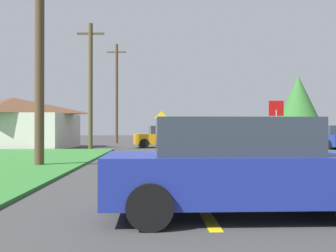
{
  "coord_description": "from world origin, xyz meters",
  "views": [
    {
      "loc": [
        -0.84,
        -20.51,
        1.45
      ],
      "look_at": [
        -0.13,
        3.35,
        1.58
      ],
      "focal_mm": 42.62,
      "sensor_mm": 36.0,
      "label": 1
    }
  ],
  "objects_px": {
    "utility_pole_mid": "(91,85)",
    "car_on_crossroad": "(333,138)",
    "utility_pole_near": "(40,46)",
    "barn": "(13,123)",
    "oak_tree_left": "(298,97)",
    "car_behind_on_main_road": "(240,167)",
    "car_approaching_junction": "(162,137)",
    "stop_sign": "(276,118)",
    "utility_pole_far": "(117,92)",
    "direction_sign": "(161,126)"
  },
  "relations": [
    {
      "from": "oak_tree_left",
      "to": "direction_sign",
      "type": "bearing_deg",
      "value": -137.96
    },
    {
      "from": "car_on_crossroad",
      "to": "utility_pole_near",
      "type": "xyz_separation_m",
      "value": [
        -16.29,
        -11.39,
        3.73
      ]
    },
    {
      "from": "car_behind_on_main_road",
      "to": "utility_pole_far",
      "type": "distance_m",
      "value": 31.96
    },
    {
      "from": "direction_sign",
      "to": "car_approaching_junction",
      "type": "bearing_deg",
      "value": 88.49
    },
    {
      "from": "car_on_crossroad",
      "to": "utility_pole_far",
      "type": "distance_m",
      "value": 19.76
    },
    {
      "from": "utility_pole_near",
      "to": "oak_tree_left",
      "type": "bearing_deg",
      "value": 52.54
    },
    {
      "from": "direction_sign",
      "to": "oak_tree_left",
      "type": "height_order",
      "value": "oak_tree_left"
    },
    {
      "from": "stop_sign",
      "to": "utility_pole_mid",
      "type": "height_order",
      "value": "utility_pole_mid"
    },
    {
      "from": "utility_pole_mid",
      "to": "oak_tree_left",
      "type": "bearing_deg",
      "value": 34.85
    },
    {
      "from": "car_behind_on_main_road",
      "to": "car_approaching_junction",
      "type": "xyz_separation_m",
      "value": [
        -0.97,
        23.11,
        -0.01
      ]
    },
    {
      "from": "stop_sign",
      "to": "direction_sign",
      "type": "xyz_separation_m",
      "value": [
        -5.35,
        8.17,
        -0.31
      ]
    },
    {
      "from": "utility_pole_near",
      "to": "direction_sign",
      "type": "bearing_deg",
      "value": 68.08
    },
    {
      "from": "utility_pole_far",
      "to": "utility_pole_mid",
      "type": "bearing_deg",
      "value": -92.97
    },
    {
      "from": "car_on_crossroad",
      "to": "direction_sign",
      "type": "bearing_deg",
      "value": 85.05
    },
    {
      "from": "car_behind_on_main_road",
      "to": "utility_pole_far",
      "type": "bearing_deg",
      "value": 98.52
    },
    {
      "from": "car_approaching_junction",
      "to": "utility_pole_far",
      "type": "distance_m",
      "value": 10.03
    },
    {
      "from": "utility_pole_mid",
      "to": "barn",
      "type": "relative_size",
      "value": 0.92
    },
    {
      "from": "direction_sign",
      "to": "barn",
      "type": "relative_size",
      "value": 0.28
    },
    {
      "from": "utility_pole_near",
      "to": "direction_sign",
      "type": "height_order",
      "value": "utility_pole_near"
    },
    {
      "from": "car_on_crossroad",
      "to": "utility_pole_far",
      "type": "relative_size",
      "value": 0.5
    },
    {
      "from": "car_behind_on_main_road",
      "to": "stop_sign",
      "type": "bearing_deg",
      "value": 69.66
    },
    {
      "from": "utility_pole_far",
      "to": "barn",
      "type": "bearing_deg",
      "value": -130.54
    },
    {
      "from": "stop_sign",
      "to": "car_behind_on_main_road",
      "type": "height_order",
      "value": "stop_sign"
    },
    {
      "from": "utility_pole_near",
      "to": "utility_pole_mid",
      "type": "bearing_deg",
      "value": 89.76
    },
    {
      "from": "utility_pole_mid",
      "to": "direction_sign",
      "type": "relative_size",
      "value": 3.23
    },
    {
      "from": "utility_pole_near",
      "to": "barn",
      "type": "distance_m",
      "value": 16.21
    },
    {
      "from": "car_approaching_junction",
      "to": "oak_tree_left",
      "type": "distance_m",
      "value": 17.31
    },
    {
      "from": "utility_pole_mid",
      "to": "utility_pole_far",
      "type": "distance_m",
      "value": 11.4
    },
    {
      "from": "oak_tree_left",
      "to": "barn",
      "type": "distance_m",
      "value": 26.79
    },
    {
      "from": "stop_sign",
      "to": "utility_pole_near",
      "type": "height_order",
      "value": "utility_pole_near"
    },
    {
      "from": "utility_pole_near",
      "to": "barn",
      "type": "bearing_deg",
      "value": 112.95
    },
    {
      "from": "utility_pole_mid",
      "to": "car_on_crossroad",
      "type": "bearing_deg",
      "value": 0.03
    },
    {
      "from": "car_behind_on_main_road",
      "to": "barn",
      "type": "relative_size",
      "value": 0.5
    },
    {
      "from": "car_behind_on_main_road",
      "to": "barn",
      "type": "height_order",
      "value": "barn"
    },
    {
      "from": "car_approaching_junction",
      "to": "barn",
      "type": "relative_size",
      "value": 0.46
    },
    {
      "from": "utility_pole_mid",
      "to": "oak_tree_left",
      "type": "xyz_separation_m",
      "value": [
        18.59,
        12.94,
        0.21
      ]
    },
    {
      "from": "car_approaching_junction",
      "to": "utility_pole_mid",
      "type": "bearing_deg",
      "value": 25.62
    },
    {
      "from": "stop_sign",
      "to": "car_on_crossroad",
      "type": "xyz_separation_m",
      "value": [
        6.19,
        7.76,
        -1.12
      ]
    },
    {
      "from": "stop_sign",
      "to": "barn",
      "type": "height_order",
      "value": "barn"
    },
    {
      "from": "utility_pole_mid",
      "to": "stop_sign",
      "type": "bearing_deg",
      "value": -37.65
    },
    {
      "from": "car_approaching_junction",
      "to": "utility_pole_far",
      "type": "bearing_deg",
      "value": -71.13
    },
    {
      "from": "car_behind_on_main_road",
      "to": "oak_tree_left",
      "type": "relative_size",
      "value": 0.68
    },
    {
      "from": "utility_pole_mid",
      "to": "oak_tree_left",
      "type": "distance_m",
      "value": 22.65
    },
    {
      "from": "utility_pole_mid",
      "to": "car_approaching_junction",
      "type": "bearing_deg",
      "value": 33.85
    },
    {
      "from": "utility_pole_near",
      "to": "oak_tree_left",
      "type": "xyz_separation_m",
      "value": [
        18.63,
        24.32,
        -0.01
      ]
    },
    {
      "from": "direction_sign",
      "to": "oak_tree_left",
      "type": "relative_size",
      "value": 0.39
    },
    {
      "from": "stop_sign",
      "to": "utility_pole_near",
      "type": "relative_size",
      "value": 0.31
    },
    {
      "from": "car_approaching_junction",
      "to": "utility_pole_mid",
      "type": "distance_m",
      "value": 6.74
    },
    {
      "from": "car_approaching_junction",
      "to": "barn",
      "type": "bearing_deg",
      "value": -8.96
    },
    {
      "from": "car_on_crossroad",
      "to": "utility_pole_mid",
      "type": "relative_size",
      "value": 0.56
    }
  ]
}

